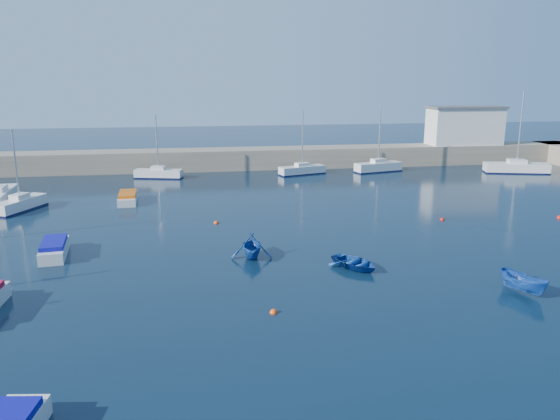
{
  "coord_description": "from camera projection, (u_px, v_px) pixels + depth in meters",
  "views": [
    {
      "loc": [
        -7.61,
        -25.76,
        11.97
      ],
      "look_at": [
        -0.97,
        15.84,
        1.6
      ],
      "focal_mm": 35.0,
      "sensor_mm": 36.0,
      "label": 1
    }
  ],
  "objects": [
    {
      "name": "sailboat_3",
      "position": [
        20.0,
        204.0,
        49.77
      ],
      "size": [
        3.69,
        5.65,
        7.43
      ],
      "rotation": [
        0.0,
        0.0,
        -0.43
      ],
      "color": "silver",
      "rests_on": "ground"
    },
    {
      "name": "back_wall",
      "position": [
        252.0,
        158.0,
        72.52
      ],
      "size": [
        96.0,
        4.5,
        2.6
      ],
      "primitive_type": "cube",
      "color": "gray",
      "rests_on": "ground"
    },
    {
      "name": "motorboat_2",
      "position": [
        128.0,
        198.0,
        53.07
      ],
      "size": [
        1.93,
        4.85,
        0.98
      ],
      "rotation": [
        0.0,
        0.0,
        0.05
      ],
      "color": "silver",
      "rests_on": "ground"
    },
    {
      "name": "ground",
      "position": [
        345.0,
        310.0,
        28.73
      ],
      "size": [
        220.0,
        220.0,
        0.0
      ],
      "primitive_type": "plane",
      "color": "black",
      "rests_on": "ground"
    },
    {
      "name": "sailboat_7",
      "position": [
        378.0,
        167.0,
        69.97
      ],
      "size": [
        6.45,
        3.21,
        8.33
      ],
      "rotation": [
        0.0,
        0.0,
        1.82
      ],
      "color": "silver",
      "rests_on": "ground"
    },
    {
      "name": "buoy_0",
      "position": [
        274.0,
        313.0,
        28.34
      ],
      "size": [
        0.42,
        0.42,
        0.42
      ],
      "primitive_type": "sphere",
      "color": "#EF440C",
      "rests_on": "ground"
    },
    {
      "name": "dinghy_center",
      "position": [
        355.0,
        263.0,
        34.86
      ],
      "size": [
        3.89,
        4.24,
        0.72
      ],
      "primitive_type": "imported",
      "rotation": [
        0.0,
        0.0,
        0.53
      ],
      "color": "#16459D",
      "rests_on": "ground"
    },
    {
      "name": "buoy_3",
      "position": [
        216.0,
        223.0,
        45.58
      ],
      "size": [
        0.43,
        0.43,
        0.43
      ],
      "primitive_type": "sphere",
      "color": "#EF440C",
      "rests_on": "ground"
    },
    {
      "name": "sailboat_5",
      "position": [
        159.0,
        173.0,
        65.61
      ],
      "size": [
        5.87,
        2.96,
        7.54
      ],
      "rotation": [
        0.0,
        0.0,
        1.32
      ],
      "color": "silver",
      "rests_on": "ground"
    },
    {
      "name": "dinghy_right",
      "position": [
        524.0,
        283.0,
        30.82
      ],
      "size": [
        2.15,
        3.23,
        1.17
      ],
      "primitive_type": "imported",
      "rotation": [
        0.0,
        0.0,
        0.37
      ],
      "color": "#16459D",
      "rests_on": "ground"
    },
    {
      "name": "sailboat_8",
      "position": [
        516.0,
        167.0,
        69.19
      ],
      "size": [
        8.05,
        4.1,
        10.14
      ],
      "rotation": [
        0.0,
        0.0,
        1.31
      ],
      "color": "silver",
      "rests_on": "ground"
    },
    {
      "name": "motorboat_1",
      "position": [
        54.0,
        249.0,
        37.21
      ],
      "size": [
        2.05,
        4.6,
        1.09
      ],
      "rotation": [
        0.0,
        0.0,
        0.11
      ],
      "color": "silver",
      "rests_on": "ground"
    },
    {
      "name": "buoy_4",
      "position": [
        559.0,
        218.0,
        47.2
      ],
      "size": [
        0.49,
        0.49,
        0.49
      ],
      "primitive_type": "sphere",
      "color": "red",
      "rests_on": "ground"
    },
    {
      "name": "buoy_1",
      "position": [
        442.0,
        220.0,
        46.63
      ],
      "size": [
        0.4,
        0.4,
        0.4
      ],
      "primitive_type": "sphere",
      "color": "red",
      "rests_on": "ground"
    },
    {
      "name": "sailboat_6",
      "position": [
        302.0,
        170.0,
        68.1
      ],
      "size": [
        6.14,
        3.32,
        7.83
      ],
      "rotation": [
        0.0,
        0.0,
        1.87
      ],
      "color": "silver",
      "rests_on": "ground"
    },
    {
      "name": "harbor_office",
      "position": [
        465.0,
        126.0,
        76.2
      ],
      "size": [
        10.0,
        4.0,
        5.0
      ],
      "primitive_type": "cube",
      "color": "silver",
      "rests_on": "back_wall"
    },
    {
      "name": "dinghy_left",
      "position": [
        252.0,
        246.0,
        36.79
      ],
      "size": [
        3.0,
        3.4,
        1.68
      ],
      "primitive_type": "imported",
      "rotation": [
        0.0,
        0.0,
        -0.08
      ],
      "color": "#16459D",
      "rests_on": "ground"
    }
  ]
}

